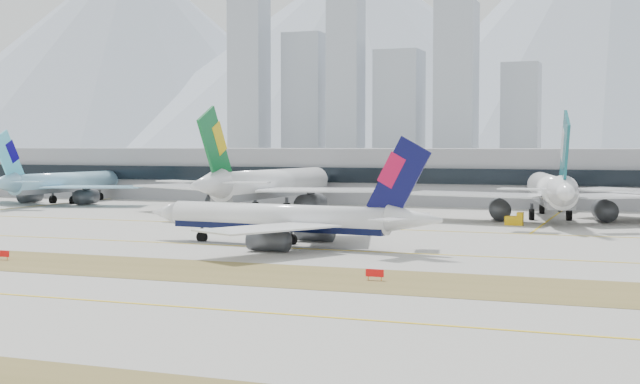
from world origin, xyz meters
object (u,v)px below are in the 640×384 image
at_px(widebody_korean, 60,184).
at_px(terminal, 439,175).
at_px(widebody_cathay, 551,192).
at_px(widebody_eva, 268,186).
at_px(taxiing_airliner, 288,220).

height_order(widebody_korean, terminal, widebody_korean).
height_order(widebody_korean, widebody_cathay, widebody_cathay).
bearing_deg(widebody_eva, taxiing_airliner, -149.63).
height_order(widebody_korean, widebody_eva, widebody_eva).
bearing_deg(widebody_cathay, widebody_korean, 73.95).
distance_m(widebody_eva, terminal, 63.23).
bearing_deg(terminal, taxiing_airliner, -88.79).
xyz_separation_m(widebody_cathay, terminal, (-36.18, 53.79, 1.48)).
relative_size(taxiing_airliner, terminal, 0.19).
xyz_separation_m(taxiing_airliner, widebody_eva, (-29.95, 60.44, 2.26)).
xyz_separation_m(widebody_korean, terminal, (94.94, 44.10, 2.16)).
bearing_deg(widebody_eva, widebody_korean, 83.24).
relative_size(taxiing_airliner, widebody_cathay, 0.84).
distance_m(widebody_korean, widebody_eva, 68.69).
xyz_separation_m(taxiing_airliner, terminal, (-2.48, 117.38, 3.29)).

